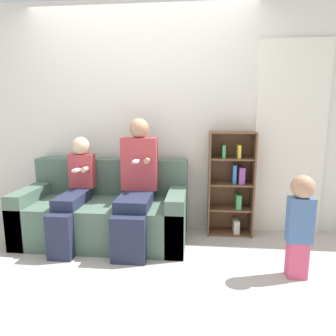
{
  "coord_description": "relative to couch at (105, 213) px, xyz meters",
  "views": [
    {
      "loc": [
        0.65,
        -2.49,
        1.34
      ],
      "look_at": [
        0.35,
        0.55,
        0.78
      ],
      "focal_mm": 32.0,
      "sensor_mm": 36.0,
      "label": 1
    }
  ],
  "objects": [
    {
      "name": "ground_plane",
      "position": [
        0.33,
        -0.5,
        -0.29
      ],
      "size": [
        14.0,
        14.0,
        0.0
      ],
      "primitive_type": "plane",
      "color": "#BCB2A8"
    },
    {
      "name": "child_seated",
      "position": [
        -0.27,
        -0.15,
        0.27
      ],
      "size": [
        0.27,
        0.76,
        1.09
      ],
      "color": "#232842",
      "rests_on": "ground_plane"
    },
    {
      "name": "couch",
      "position": [
        0.0,
        0.0,
        0.0
      ],
      "size": [
        1.73,
        0.82,
        0.83
      ],
      "color": "#4C6656",
      "rests_on": "ground_plane"
    },
    {
      "name": "curtain_panel",
      "position": [
        1.98,
        0.4,
        0.76
      ],
      "size": [
        0.75,
        0.04,
        2.1
      ],
      "color": "silver",
      "rests_on": "ground_plane"
    },
    {
      "name": "bookshelf",
      "position": [
        1.36,
        0.31,
        0.28
      ],
      "size": [
        0.49,
        0.26,
        1.15
      ],
      "color": "brown",
      "rests_on": "ground_plane"
    },
    {
      "name": "adult_seated",
      "position": [
        0.37,
        -0.11,
        0.37
      ],
      "size": [
        0.37,
        0.75,
        1.29
      ],
      "color": "#232842",
      "rests_on": "ground_plane"
    },
    {
      "name": "back_wall",
      "position": [
        0.33,
        0.45,
        0.99
      ],
      "size": [
        10.0,
        0.06,
        2.55
      ],
      "color": "silver",
      "rests_on": "ground_plane"
    },
    {
      "name": "toddler_standing",
      "position": [
        1.81,
        -0.6,
        0.2
      ],
      "size": [
        0.2,
        0.19,
        0.86
      ],
      "color": "#DB4C75",
      "rests_on": "ground_plane"
    }
  ]
}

